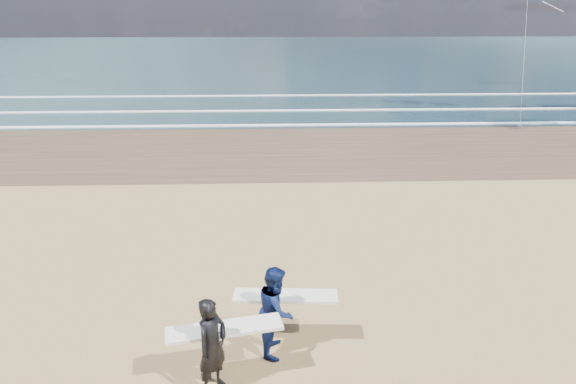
{
  "coord_description": "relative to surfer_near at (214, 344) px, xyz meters",
  "views": [
    {
      "loc": [
        1.14,
        -7.97,
        6.81
      ],
      "look_at": [
        1.68,
        6.0,
        1.77
      ],
      "focal_mm": 32.0,
      "sensor_mm": 36.0,
      "label": 1
    }
  ],
  "objects": [
    {
      "name": "surfer_far",
      "position": [
        1.18,
        1.12,
        -0.0
      ],
      "size": [
        2.23,
        1.18,
        1.93
      ],
      "color": "#0C1A47",
      "rests_on": "ground"
    },
    {
      "name": "surfer_near",
      "position": [
        0.0,
        0.0,
        0.0
      ],
      "size": [
        2.26,
        1.24,
        1.92
      ],
      "color": "black",
      "rests_on": "ground"
    },
    {
      "name": "foam_breakers",
      "position": [
        19.92,
        28.09,
        -0.92
      ],
      "size": [
        220.0,
        11.7,
        0.05
      ],
      "color": "white",
      "rests_on": "ground"
    },
    {
      "name": "ocean",
      "position": [
        19.92,
        71.99,
        -0.97
      ],
      "size": [
        220.0,
        100.0,
        0.02
      ],
      "primitive_type": "cube",
      "color": "#182D35",
      "rests_on": "ground"
    },
    {
      "name": "kite_1",
      "position": [
        17.06,
        24.83,
        5.38
      ],
      "size": [
        6.6,
        4.83,
        10.96
      ],
      "color": "slate",
      "rests_on": "ground"
    }
  ]
}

